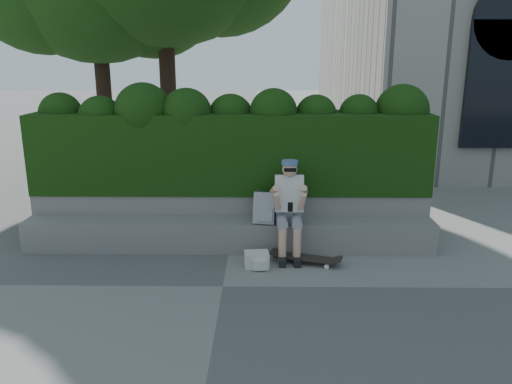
{
  "coord_description": "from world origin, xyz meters",
  "views": [
    {
      "loc": [
        0.49,
        -5.67,
        2.74
      ],
      "look_at": [
        0.4,
        1.0,
        0.95
      ],
      "focal_mm": 35.0,
      "sensor_mm": 36.0,
      "label": 1
    }
  ],
  "objects_px": {
    "backpack_plaid": "(265,208)",
    "skateboard": "(306,258)",
    "backpack_ground": "(257,259)",
    "person": "(289,204)"
  },
  "relations": [
    {
      "from": "person",
      "to": "backpack_plaid",
      "type": "relative_size",
      "value": 3.08
    },
    {
      "from": "person",
      "to": "backpack_ground",
      "type": "relative_size",
      "value": 4.26
    },
    {
      "from": "person",
      "to": "backpack_ground",
      "type": "distance_m",
      "value": 0.91
    },
    {
      "from": "skateboard",
      "to": "backpack_ground",
      "type": "height_order",
      "value": "backpack_ground"
    },
    {
      "from": "person",
      "to": "backpack_plaid",
      "type": "distance_m",
      "value": 0.36
    },
    {
      "from": "person",
      "to": "skateboard",
      "type": "relative_size",
      "value": 1.52
    },
    {
      "from": "backpack_ground",
      "to": "backpack_plaid",
      "type": "bearing_deg",
      "value": 72.37
    },
    {
      "from": "backpack_plaid",
      "to": "backpack_ground",
      "type": "height_order",
      "value": "backpack_plaid"
    },
    {
      "from": "backpack_plaid",
      "to": "skateboard",
      "type": "bearing_deg",
      "value": -24.44
    },
    {
      "from": "skateboard",
      "to": "backpack_plaid",
      "type": "bearing_deg",
      "value": 161.15
    }
  ]
}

